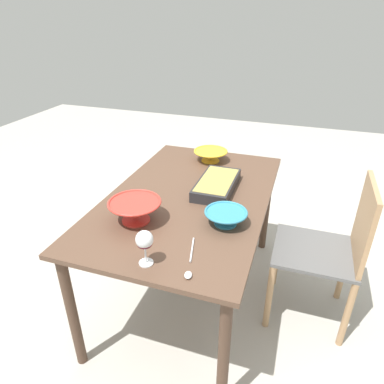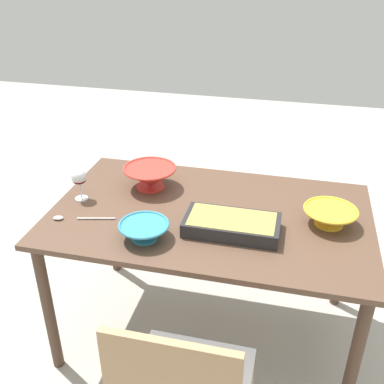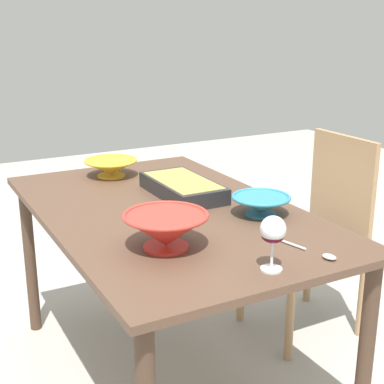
{
  "view_description": "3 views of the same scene",
  "coord_description": "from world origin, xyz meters",
  "px_view_note": "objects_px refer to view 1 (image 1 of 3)",
  "views": [
    {
      "loc": [
        -1.6,
        -0.55,
        1.64
      ],
      "look_at": [
        -0.08,
        -0.04,
        0.79
      ],
      "focal_mm": 32.32,
      "sensor_mm": 36.0,
      "label": 1
    },
    {
      "loc": [
        0.33,
        -1.72,
        1.79
      ],
      "look_at": [
        -0.09,
        0.02,
        0.8
      ],
      "focal_mm": 42.92,
      "sensor_mm": 36.0,
      "label": 2
    },
    {
      "loc": [
        -1.74,
        0.83,
        1.38
      ],
      "look_at": [
        -0.09,
        -0.05,
        0.8
      ],
      "focal_mm": 52.41,
      "sensor_mm": 36.0,
      "label": 3
    }
  ],
  "objects_px": {
    "wine_glass": "(145,242)",
    "mixing_bowl": "(211,155)",
    "small_bowl": "(135,210)",
    "chair": "(332,249)",
    "serving_spoon": "(190,265)",
    "serving_bowl": "(226,217)",
    "casserole_dish": "(217,184)",
    "dining_table": "(189,208)"
  },
  "relations": [
    {
      "from": "mixing_bowl",
      "to": "serving_spoon",
      "type": "bearing_deg",
      "value": -168.48
    },
    {
      "from": "serving_spoon",
      "to": "wine_glass",
      "type": "bearing_deg",
      "value": 102.42
    },
    {
      "from": "serving_spoon",
      "to": "small_bowl",
      "type": "bearing_deg",
      "value": 56.37
    },
    {
      "from": "chair",
      "to": "wine_glass",
      "type": "relative_size",
      "value": 5.71
    },
    {
      "from": "small_bowl",
      "to": "serving_spoon",
      "type": "xyz_separation_m",
      "value": [
        -0.24,
        -0.36,
        -0.05
      ]
    },
    {
      "from": "casserole_dish",
      "to": "serving_bowl",
      "type": "relative_size",
      "value": 1.89
    },
    {
      "from": "wine_glass",
      "to": "serving_spoon",
      "type": "relative_size",
      "value": 0.59
    },
    {
      "from": "serving_bowl",
      "to": "dining_table",
      "type": "bearing_deg",
      "value": 50.08
    },
    {
      "from": "wine_glass",
      "to": "casserole_dish",
      "type": "xyz_separation_m",
      "value": [
        0.73,
        -0.1,
        -0.07
      ]
    },
    {
      "from": "serving_bowl",
      "to": "wine_glass",
      "type": "bearing_deg",
      "value": 148.76
    },
    {
      "from": "chair",
      "to": "wine_glass",
      "type": "distance_m",
      "value": 1.09
    },
    {
      "from": "casserole_dish",
      "to": "chair",
      "type": "bearing_deg",
      "value": -93.5
    },
    {
      "from": "dining_table",
      "to": "chair",
      "type": "relative_size",
      "value": 1.58
    },
    {
      "from": "casserole_dish",
      "to": "small_bowl",
      "type": "bearing_deg",
      "value": 147.19
    },
    {
      "from": "small_bowl",
      "to": "serving_bowl",
      "type": "distance_m",
      "value": 0.44
    },
    {
      "from": "dining_table",
      "to": "small_bowl",
      "type": "relative_size",
      "value": 5.47
    },
    {
      "from": "dining_table",
      "to": "serving_spoon",
      "type": "bearing_deg",
      "value": -160.82
    },
    {
      "from": "wine_glass",
      "to": "mixing_bowl",
      "type": "height_order",
      "value": "wine_glass"
    },
    {
      "from": "small_bowl",
      "to": "chair",
      "type": "bearing_deg",
      "value": -66.93
    },
    {
      "from": "dining_table",
      "to": "casserole_dish",
      "type": "relative_size",
      "value": 3.59
    },
    {
      "from": "chair",
      "to": "serving_spoon",
      "type": "height_order",
      "value": "chair"
    },
    {
      "from": "mixing_bowl",
      "to": "serving_spoon",
      "type": "relative_size",
      "value": 0.86
    },
    {
      "from": "dining_table",
      "to": "mixing_bowl",
      "type": "relative_size",
      "value": 6.18
    },
    {
      "from": "serving_bowl",
      "to": "serving_spoon",
      "type": "distance_m",
      "value": 0.36
    },
    {
      "from": "chair",
      "to": "serving_spoon",
      "type": "bearing_deg",
      "value": 137.37
    },
    {
      "from": "dining_table",
      "to": "mixing_bowl",
      "type": "height_order",
      "value": "mixing_bowl"
    },
    {
      "from": "wine_glass",
      "to": "mixing_bowl",
      "type": "relative_size",
      "value": 0.69
    },
    {
      "from": "serving_spoon",
      "to": "mixing_bowl",
      "type": "bearing_deg",
      "value": 11.52
    },
    {
      "from": "chair",
      "to": "casserole_dish",
      "type": "xyz_separation_m",
      "value": [
        0.04,
        0.67,
        0.27
      ]
    },
    {
      "from": "casserole_dish",
      "to": "serving_spoon",
      "type": "distance_m",
      "value": 0.69
    },
    {
      "from": "chair",
      "to": "casserole_dish",
      "type": "relative_size",
      "value": 2.27
    },
    {
      "from": "serving_spoon",
      "to": "serving_bowl",
      "type": "bearing_deg",
      "value": -10.04
    },
    {
      "from": "serving_bowl",
      "to": "serving_spoon",
      "type": "xyz_separation_m",
      "value": [
        -0.35,
        0.06,
        -0.03
      ]
    },
    {
      "from": "serving_bowl",
      "to": "serving_spoon",
      "type": "relative_size",
      "value": 0.78
    },
    {
      "from": "dining_table",
      "to": "chair",
      "type": "height_order",
      "value": "chair"
    },
    {
      "from": "chair",
      "to": "casserole_dish",
      "type": "bearing_deg",
      "value": 86.5
    },
    {
      "from": "wine_glass",
      "to": "mixing_bowl",
      "type": "bearing_deg",
      "value": 2.35
    },
    {
      "from": "chair",
      "to": "serving_bowl",
      "type": "distance_m",
      "value": 0.67
    },
    {
      "from": "wine_glass",
      "to": "serving_bowl",
      "type": "relative_size",
      "value": 0.75
    },
    {
      "from": "small_bowl",
      "to": "serving_bowl",
      "type": "bearing_deg",
      "value": -75.13
    },
    {
      "from": "small_bowl",
      "to": "casserole_dish",
      "type": "bearing_deg",
      "value": -32.81
    },
    {
      "from": "dining_table",
      "to": "serving_bowl",
      "type": "distance_m",
      "value": 0.36
    }
  ]
}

